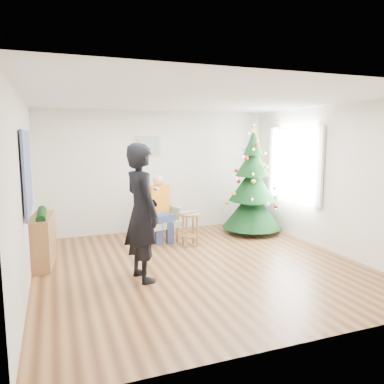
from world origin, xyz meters
name	(u,v)px	position (x,y,z in m)	size (l,w,h in m)	color
floor	(199,265)	(0.00, 0.00, 0.00)	(5.00, 5.00, 0.00)	brown
ceiling	(200,99)	(0.00, 0.00, 2.60)	(5.00, 5.00, 0.00)	white
wall_back	(157,171)	(0.00, 2.50, 1.30)	(5.00, 5.00, 0.00)	silver
wall_front	(298,216)	(0.00, -2.50, 1.30)	(5.00, 5.00, 0.00)	silver
wall_left	(24,193)	(-2.50, 0.00, 1.30)	(5.00, 5.00, 0.00)	silver
wall_right	(330,179)	(2.50, 0.00, 1.30)	(5.00, 5.00, 0.00)	silver
window_panel	(295,164)	(2.47, 1.00, 1.50)	(0.04, 1.30, 1.40)	white
curtains	(294,164)	(2.44, 1.00, 1.50)	(0.05, 1.75, 1.50)	white
christmas_tree	(253,186)	(1.82, 1.54, 1.02)	(1.25, 1.25, 2.26)	#3F2816
stool	(190,229)	(0.24, 1.09, 0.32)	(0.42, 0.42, 0.62)	brown
laptop	(190,213)	(0.24, 1.09, 0.64)	(0.34, 0.22, 0.03)	silver
armchair	(159,222)	(-0.20, 1.70, 0.36)	(0.86, 0.83, 0.99)	#95A081
seated_person	(160,207)	(-0.18, 1.65, 0.67)	(0.49, 0.65, 1.30)	navy
standing_man	(142,213)	(-0.98, -0.26, 0.98)	(0.71, 0.47, 1.95)	black
game_controller	(156,189)	(-0.77, -0.29, 1.30)	(0.04, 0.13, 0.04)	white
console	(43,241)	(-2.33, 0.90, 0.40)	(0.30, 1.00, 0.80)	brown
garland	(41,215)	(-2.33, 0.90, 0.82)	(0.14, 0.14, 0.90)	black
tapestry	(27,172)	(-2.46, 0.30, 1.55)	(0.03, 1.50, 1.15)	black
framed_picture	(148,146)	(-0.20, 2.46, 1.85)	(0.52, 0.05, 0.42)	tan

